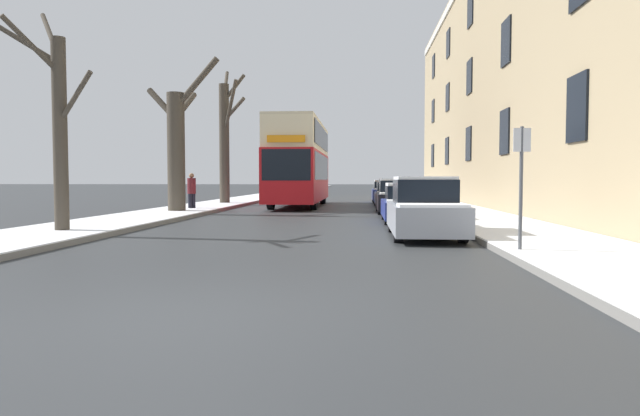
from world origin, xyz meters
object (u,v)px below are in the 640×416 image
object	(u,v)px
parked_car_1	(408,204)
parked_car_3	(391,195)
bare_tree_left_1	(177,145)
pedestrian_left_sidewalk	(192,190)
parked_car_2	(398,197)
bare_tree_left_2	(225,137)
bare_tree_left_0	(56,120)
double_decker_bus	(300,160)
parked_car_0	(424,210)
parked_car_4	(387,192)
street_sign_post	(521,183)

from	to	relation	value
parked_car_1	parked_car_3	size ratio (longest dim) A/B	0.95
bare_tree_left_1	pedestrian_left_sidewalk	world-z (taller)	bare_tree_left_1
parked_car_2	bare_tree_left_2	bearing A→B (deg)	144.48
bare_tree_left_1	parked_car_2	world-z (taller)	bare_tree_left_1
parked_car_2	pedestrian_left_sidewalk	bearing A→B (deg)	177.35
bare_tree_left_0	parked_car_1	world-z (taller)	bare_tree_left_0
parked_car_2	bare_tree_left_1	bearing A→B (deg)	-170.48
bare_tree_left_0	double_decker_bus	xyz separation A→B (m)	(4.57, 16.56, -0.46)
bare_tree_left_0	bare_tree_left_1	distance (m)	9.28
bare_tree_left_1	parked_car_0	world-z (taller)	bare_tree_left_1
bare_tree_left_1	parked_car_0	bearing A→B (deg)	-43.59
bare_tree_left_1	parked_car_4	bearing A→B (deg)	53.62
parked_car_2	double_decker_bus	bearing A→B (deg)	130.92
pedestrian_left_sidewalk	street_sign_post	bearing A→B (deg)	80.26
bare_tree_left_0	parked_car_0	world-z (taller)	bare_tree_left_0
bare_tree_left_2	double_decker_bus	bearing A→B (deg)	-11.85
double_decker_bus	parked_car_4	distance (m)	7.58
parked_car_2	pedestrian_left_sidewalk	distance (m)	9.39
double_decker_bus	parked_car_0	world-z (taller)	double_decker_bus
parked_car_4	pedestrian_left_sidewalk	xyz separation A→B (m)	(-9.37, -10.70, 0.30)
bare_tree_left_1	parked_car_1	bearing A→B (deg)	-22.34
parked_car_3	parked_car_4	xyz separation A→B (m)	(0.00, 5.45, 0.01)
parked_car_3	parked_car_4	size ratio (longest dim) A/B	0.99
parked_car_2	street_sign_post	size ratio (longest dim) A/B	1.72
bare_tree_left_0	parked_car_4	bearing A→B (deg)	66.56
double_decker_bus	parked_car_1	distance (m)	12.34
parked_car_0	parked_car_4	world-z (taller)	parked_car_0
parked_car_1	pedestrian_left_sidewalk	xyz separation A→B (m)	(-9.37, 5.85, 0.34)
parked_car_0	parked_car_3	distance (m)	16.17
bare_tree_left_0	street_sign_post	xyz separation A→B (m)	(10.91, -3.41, -1.59)
parked_car_1	double_decker_bus	bearing A→B (deg)	113.99
parked_car_2	pedestrian_left_sidewalk	xyz separation A→B (m)	(-9.37, 0.43, 0.27)
parked_car_3	parked_car_1	bearing A→B (deg)	-90.00
pedestrian_left_sidewalk	parked_car_4	bearing A→B (deg)	-177.14
street_sign_post	bare_tree_left_0	bearing A→B (deg)	162.65
bare_tree_left_2	street_sign_post	bearing A→B (deg)	-62.95
parked_car_1	parked_car_2	world-z (taller)	parked_car_2
parked_car_2	pedestrian_left_sidewalk	world-z (taller)	pedestrian_left_sidewalk
bare_tree_left_0	street_sign_post	world-z (taller)	bare_tree_left_0
parked_car_1	parked_car_2	xyz separation A→B (m)	(0.00, 5.42, 0.07)
parked_car_1	parked_car_0	bearing A→B (deg)	-90.00
bare_tree_left_0	pedestrian_left_sidewalk	world-z (taller)	bare_tree_left_0
parked_car_0	parked_car_1	bearing A→B (deg)	90.00
bare_tree_left_0	parked_car_4	xyz separation A→B (m)	(9.53, 21.98, -2.34)
bare_tree_left_1	parked_car_0	distance (m)	13.11
double_decker_bus	parked_car_3	size ratio (longest dim) A/B	2.62
bare_tree_left_1	pedestrian_left_sidewalk	size ratio (longest dim) A/B	3.69
parked_car_1	parked_car_4	bearing A→B (deg)	90.00
bare_tree_left_2	street_sign_post	world-z (taller)	bare_tree_left_2
parked_car_0	pedestrian_left_sidewalk	bearing A→B (deg)	130.64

